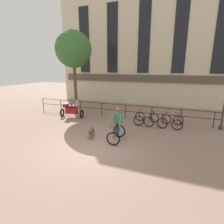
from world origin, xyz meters
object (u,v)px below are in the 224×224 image
object	(u,v)px
parked_bicycle_near_lamp	(139,118)
parked_bicycle_mid_left	(151,119)
cyclist_with_bike	(117,126)
dog	(91,131)
parked_motorcycle	(71,110)
parked_bicycle_far_end	(178,122)
parked_bicycle_mid_right	(164,121)

from	to	relation	value
parked_bicycle_near_lamp	parked_bicycle_mid_left	bearing A→B (deg)	171.85
parked_bicycle_mid_left	parked_bicycle_near_lamp	bearing A→B (deg)	9.33
cyclist_with_bike	parked_bicycle_mid_left	world-z (taller)	cyclist_with_bike
parked_bicycle_near_lamp	parked_bicycle_mid_left	distance (m)	0.80
dog	parked_motorcycle	world-z (taller)	parked_motorcycle
cyclist_with_bike	parked_bicycle_far_end	size ratio (longest dim) A/B	1.49
parked_bicycle_near_lamp	parked_bicycle_far_end	world-z (taller)	same
parked_bicycle_mid_right	parked_bicycle_far_end	xyz separation A→B (m)	(0.80, -0.00, 0.00)
cyclist_with_bike	parked_bicycle_mid_left	distance (m)	3.44
cyclist_with_bike	dog	bearing A→B (deg)	-171.17
parked_bicycle_far_end	parked_bicycle_near_lamp	bearing A→B (deg)	2.39
parked_bicycle_near_lamp	parked_bicycle_far_end	bearing A→B (deg)	171.85
parked_bicycle_near_lamp	dog	bearing A→B (deg)	55.25
cyclist_with_bike	parked_bicycle_far_end	bearing A→B (deg)	44.43
parked_bicycle_far_end	parked_motorcycle	bearing A→B (deg)	5.74
cyclist_with_bike	parked_motorcycle	size ratio (longest dim) A/B	0.97
dog	parked_bicycle_mid_left	world-z (taller)	parked_bicycle_mid_left
dog	parked_motorcycle	distance (m)	4.48
cyclist_with_bike	dog	xyz separation A→B (m)	(-1.32, -0.30, -0.34)
dog	parked_bicycle_far_end	xyz separation A→B (m)	(4.15, 3.48, -0.06)
dog	parked_bicycle_near_lamp	bearing A→B (deg)	48.37
parked_motorcycle	parked_bicycle_near_lamp	xyz separation A→B (m)	(5.03, 0.43, -0.20)
dog	parked_bicycle_near_lamp	size ratio (longest dim) A/B	0.81
cyclist_with_bike	parked_bicycle_mid_right	xyz separation A→B (m)	(2.03, 3.18, -0.41)
dog	parked_bicycle_mid_right	distance (m)	4.83
parked_motorcycle	parked_bicycle_near_lamp	distance (m)	5.05
parked_motorcycle	parked_bicycle_mid_right	size ratio (longest dim) A/B	1.48
parked_motorcycle	parked_bicycle_mid_right	xyz separation A→B (m)	(6.63, 0.43, -0.20)
parked_bicycle_mid_right	cyclist_with_bike	bearing A→B (deg)	65.16
parked_motorcycle	parked_bicycle_far_end	xyz separation A→B (m)	(7.43, 0.43, -0.20)
parked_motorcycle	parked_bicycle_far_end	bearing A→B (deg)	-96.27
cyclist_with_bike	parked_bicycle_near_lamp	distance (m)	3.24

